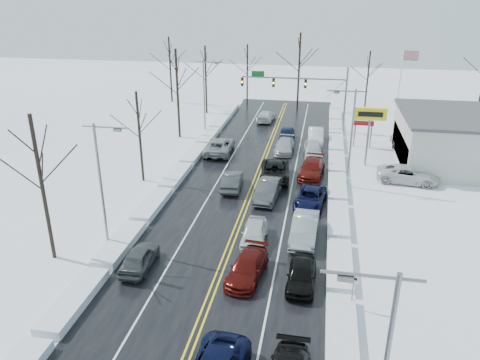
% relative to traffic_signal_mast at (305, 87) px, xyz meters
% --- Properties ---
extents(ground, '(160.00, 160.00, 0.00)m').
position_rel_traffic_signal_mast_xyz_m(ground, '(-3.45, -27.99, -5.48)').
color(ground, white).
rests_on(ground, ground).
extents(road_surface, '(14.00, 84.00, 0.01)m').
position_rel_traffic_signal_mast_xyz_m(road_surface, '(-3.45, -25.99, -5.47)').
color(road_surface, black).
rests_on(road_surface, ground).
extents(snow_bank_left, '(1.63, 72.00, 0.57)m').
position_rel_traffic_signal_mast_xyz_m(snow_bank_left, '(-11.05, -25.99, -5.48)').
color(snow_bank_left, silver).
rests_on(snow_bank_left, ground).
extents(snow_bank_right, '(1.63, 72.00, 0.57)m').
position_rel_traffic_signal_mast_xyz_m(snow_bank_right, '(4.15, -25.99, -5.48)').
color(snow_bank_right, silver).
rests_on(snow_bank_right, ground).
extents(traffic_signal_mast, '(13.28, 0.39, 8.00)m').
position_rel_traffic_signal_mast_xyz_m(traffic_signal_mast, '(0.00, 0.00, 0.00)').
color(traffic_signal_mast, slate).
rests_on(traffic_signal_mast, ground).
extents(tires_plus_sign, '(3.20, 0.34, 6.00)m').
position_rel_traffic_signal_mast_xyz_m(tires_plus_sign, '(7.05, -12.00, -0.49)').
color(tires_plus_sign, slate).
rests_on(tires_plus_sign, ground).
extents(used_vehicles_sign, '(2.20, 0.22, 4.65)m').
position_rel_traffic_signal_mast_xyz_m(used_vehicles_sign, '(7.05, -5.99, -2.16)').
color(used_vehicles_sign, slate).
rests_on(used_vehicles_sign, ground).
extents(speed_limit_sign, '(0.55, 0.09, 2.35)m').
position_rel_traffic_signal_mast_xyz_m(speed_limit_sign, '(4.75, -35.99, -3.84)').
color(speed_limit_sign, slate).
rests_on(speed_limit_sign, ground).
extents(flagpole, '(1.87, 1.20, 10.00)m').
position_rel_traffic_signal_mast_xyz_m(flagpole, '(11.72, 2.01, 0.45)').
color(flagpole, silver).
rests_on(flagpole, ground).
extents(streetlight_ne, '(3.20, 0.25, 9.00)m').
position_rel_traffic_signal_mast_xyz_m(streetlight_ne, '(4.85, -17.99, -0.17)').
color(streetlight_ne, slate).
rests_on(streetlight_ne, ground).
extents(streetlight_sw, '(3.20, 0.25, 9.00)m').
position_rel_traffic_signal_mast_xyz_m(streetlight_sw, '(-11.74, -31.99, -0.17)').
color(streetlight_sw, slate).
rests_on(streetlight_sw, ground).
extents(streetlight_nw, '(3.20, 0.25, 9.00)m').
position_rel_traffic_signal_mast_xyz_m(streetlight_nw, '(-11.74, -3.99, -0.17)').
color(streetlight_nw, slate).
rests_on(streetlight_nw, ground).
extents(tree_left_b, '(4.00, 4.00, 10.00)m').
position_rel_traffic_signal_mast_xyz_m(tree_left_b, '(-14.95, -33.99, 1.51)').
color(tree_left_b, '#2D231C').
rests_on(tree_left_b, ground).
extents(tree_left_c, '(3.40, 3.40, 8.50)m').
position_rel_traffic_signal_mast_xyz_m(tree_left_c, '(-13.95, -19.99, 0.46)').
color(tree_left_c, '#2D231C').
rests_on(tree_left_c, ground).
extents(tree_left_d, '(4.20, 4.20, 10.50)m').
position_rel_traffic_signal_mast_xyz_m(tree_left_d, '(-14.65, -5.99, 1.86)').
color(tree_left_d, '#2D231C').
rests_on(tree_left_d, ground).
extents(tree_left_e, '(3.80, 3.80, 9.50)m').
position_rel_traffic_signal_mast_xyz_m(tree_left_e, '(-14.25, 6.01, 1.16)').
color(tree_left_e, '#2D231C').
rests_on(tree_left_e, ground).
extents(tree_far_a, '(4.00, 4.00, 10.00)m').
position_rel_traffic_signal_mast_xyz_m(tree_far_a, '(-21.45, 12.01, 1.51)').
color(tree_far_a, '#2D231C').
rests_on(tree_far_a, ground).
extents(tree_far_b, '(3.60, 3.60, 9.00)m').
position_rel_traffic_signal_mast_xyz_m(tree_far_b, '(-9.45, 13.01, 0.81)').
color(tree_far_b, '#2D231C').
rests_on(tree_far_b, ground).
extents(tree_far_c, '(4.40, 4.40, 11.00)m').
position_rel_traffic_signal_mast_xyz_m(tree_far_c, '(-1.45, 11.01, 2.21)').
color(tree_far_c, '#2D231C').
rests_on(tree_far_c, ground).
extents(tree_far_d, '(3.40, 3.40, 8.50)m').
position_rel_traffic_signal_mast_xyz_m(tree_far_d, '(8.55, 12.51, 0.46)').
color(tree_far_d, '#2D231C').
rests_on(tree_far_d, ground).
extents(queued_car_3, '(2.52, 4.97, 1.38)m').
position_rel_traffic_signal_mast_xyz_m(queued_car_3, '(-1.61, -33.99, -5.48)').
color(queued_car_3, '#4B0C0A').
rests_on(queued_car_3, ground).
extents(queued_car_4, '(1.82, 4.31, 1.45)m').
position_rel_traffic_signal_mast_xyz_m(queued_car_4, '(-1.85, -29.49, -5.48)').
color(queued_car_4, silver).
rests_on(queued_car_4, ground).
extents(queued_car_5, '(2.14, 5.07, 1.63)m').
position_rel_traffic_signal_mast_xyz_m(queued_car_5, '(-1.80, -21.99, -5.48)').
color(queued_car_5, '#3C3E41').
rests_on(queued_car_5, ground).
extents(queued_car_6, '(3.19, 6.05, 1.62)m').
position_rel_traffic_signal_mast_xyz_m(queued_car_6, '(-1.71, -17.58, -5.48)').
color(queued_car_6, black).
rests_on(queued_car_6, ground).
extents(queued_car_7, '(2.09, 4.90, 1.41)m').
position_rel_traffic_signal_mast_xyz_m(queued_car_7, '(-1.52, -9.31, -5.48)').
color(queued_car_7, '#ABAEB3').
rests_on(queued_car_7, ground).
extents(queued_car_8, '(1.94, 4.55, 1.53)m').
position_rel_traffic_signal_mast_xyz_m(queued_car_8, '(-1.60, -5.34, -5.48)').
color(queued_car_8, black).
rests_on(queued_car_8, ground).
extents(queued_car_12, '(1.82, 4.34, 1.47)m').
position_rel_traffic_signal_mast_xyz_m(queued_car_12, '(1.79, -34.19, -5.48)').
color(queued_car_12, black).
rests_on(queued_car_12, ground).
extents(queued_car_13, '(2.02, 5.26, 1.71)m').
position_rel_traffic_signal_mast_xyz_m(queued_car_13, '(1.68, -28.50, -5.48)').
color(queued_car_13, '#929599').
rests_on(queued_car_13, ground).
extents(queued_car_14, '(2.91, 5.25, 1.39)m').
position_rel_traffic_signal_mast_xyz_m(queued_car_14, '(1.87, -22.62, -5.48)').
color(queued_car_14, black).
rests_on(queued_car_14, ground).
extents(queued_car_15, '(2.73, 5.52, 1.54)m').
position_rel_traffic_signal_mast_xyz_m(queued_car_15, '(1.73, -16.01, -5.48)').
color(queued_car_15, '#540F0B').
rests_on(queued_car_15, ground).
extents(queued_car_16, '(2.32, 4.96, 1.64)m').
position_rel_traffic_signal_mast_xyz_m(queued_car_16, '(1.65, -10.41, -5.48)').
color(queued_car_16, silver).
rests_on(queued_car_16, ground).
extents(queued_car_17, '(1.90, 5.08, 1.66)m').
position_rel_traffic_signal_mast_xyz_m(queued_car_17, '(1.77, -5.31, -5.48)').
color(queued_car_17, silver).
rests_on(queued_car_17, ground).
extents(oncoming_car_0, '(1.94, 4.71, 1.52)m').
position_rel_traffic_signal_mast_xyz_m(oncoming_car_0, '(-5.28, -20.27, -5.48)').
color(oncoming_car_0, '#3E4143').
rests_on(oncoming_car_0, ground).
extents(oncoming_car_1, '(3.08, 6.18, 1.68)m').
position_rel_traffic_signal_mast_xyz_m(oncoming_car_1, '(-8.55, -10.97, -5.48)').
color(oncoming_car_1, '#93959A').
rests_on(oncoming_car_1, ground).
extents(oncoming_car_2, '(2.42, 5.07, 1.43)m').
position_rel_traffic_signal_mast_xyz_m(oncoming_car_2, '(-5.16, 3.08, -5.48)').
color(oncoming_car_2, silver).
rests_on(oncoming_car_2, ground).
extents(oncoming_car_3, '(1.81, 4.26, 1.43)m').
position_rel_traffic_signal_mast_xyz_m(oncoming_car_3, '(-8.73, -34.14, -5.48)').
color(oncoming_car_3, '#46494B').
rests_on(oncoming_car_3, ground).
extents(parked_car_0, '(5.98, 3.32, 1.58)m').
position_rel_traffic_signal_mast_xyz_m(parked_car_0, '(10.67, -15.99, -5.48)').
color(parked_car_0, silver).
rests_on(parked_car_0, ground).
extents(parked_car_1, '(2.56, 5.14, 1.44)m').
position_rel_traffic_signal_mast_xyz_m(parked_car_1, '(13.39, -11.28, -5.48)').
color(parked_car_1, '#3C3F41').
rests_on(parked_car_1, ground).
extents(parked_car_2, '(2.04, 4.63, 1.55)m').
position_rel_traffic_signal_mast_xyz_m(parked_car_2, '(11.39, -4.80, -5.48)').
color(parked_car_2, black).
rests_on(parked_car_2, ground).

